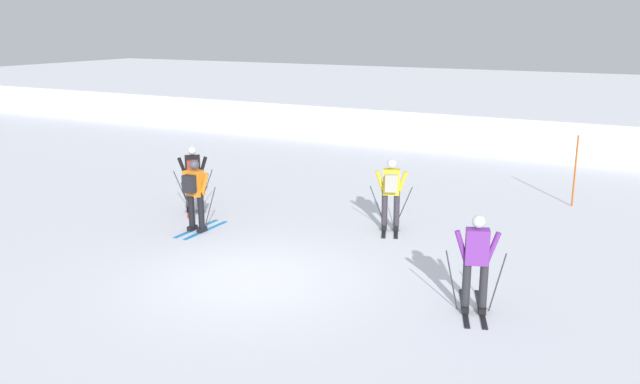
# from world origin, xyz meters

# --- Properties ---
(ground_plane) EXTENTS (120.00, 120.00, 0.00)m
(ground_plane) POSITION_xyz_m (0.00, 0.00, 0.00)
(ground_plane) COLOR white
(far_snow_ridge) EXTENTS (80.00, 8.42, 1.39)m
(far_snow_ridge) POSITION_xyz_m (0.00, 18.57, 0.70)
(far_snow_ridge) COLOR white
(far_snow_ridge) RESTS_ON ground
(skier_orange) EXTENTS (1.00, 1.60, 1.71)m
(skier_orange) POSITION_xyz_m (-2.78, 1.85, 0.96)
(skier_orange) COLOR #237AC6
(skier_orange) RESTS_ON ground
(skier_yellow) EXTENTS (0.95, 1.63, 1.71)m
(skier_yellow) POSITION_xyz_m (1.17, 4.07, 0.95)
(skier_yellow) COLOR black
(skier_yellow) RESTS_ON ground
(skier_purple) EXTENTS (0.95, 1.63, 1.71)m
(skier_purple) POSITION_xyz_m (4.14, 0.48, 0.92)
(skier_purple) COLOR black
(skier_purple) RESTS_ON ground
(skier_black) EXTENTS (1.29, 1.48, 1.71)m
(skier_black) POSITION_xyz_m (-3.91, 3.20, 0.95)
(skier_black) COLOR red
(skier_black) RESTS_ON ground
(trail_marker_pole) EXTENTS (0.05, 0.05, 1.90)m
(trail_marker_pole) POSITION_xyz_m (4.62, 8.36, 0.95)
(trail_marker_pole) COLOR #C65614
(trail_marker_pole) RESTS_ON ground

